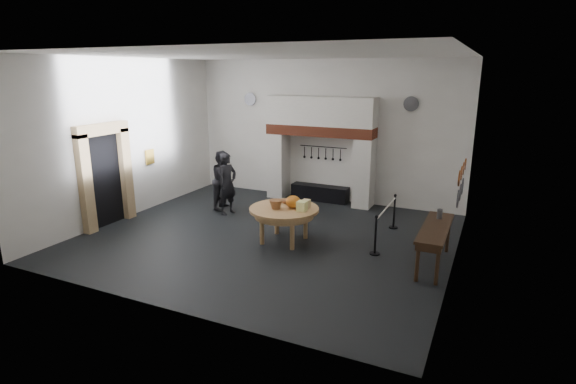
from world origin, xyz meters
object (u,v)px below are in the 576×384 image
at_px(iron_range, 320,193).
at_px(visitor_near, 227,184).
at_px(side_table, 436,228).
at_px(visitor_far, 223,180).
at_px(barrier_post_far, 394,212).
at_px(work_table, 284,209).
at_px(barrier_post_near, 376,236).

relative_size(iron_range, visitor_near, 1.03).
bearing_deg(iron_range, side_table, -42.53).
xyz_separation_m(iron_range, visitor_near, (-1.98, -2.47, 0.67)).
bearing_deg(visitor_far, side_table, -112.82).
bearing_deg(iron_range, visitor_far, -138.94).
xyz_separation_m(visitor_far, barrier_post_far, (5.17, 0.39, -0.45)).
bearing_deg(work_table, visitor_far, 148.85).
xyz_separation_m(barrier_post_near, barrier_post_far, (0.00, 2.00, 0.00)).
distance_m(iron_range, side_table, 5.60).
bearing_deg(iron_range, work_table, -82.22).
height_order(work_table, visitor_near, visitor_near).
bearing_deg(barrier_post_far, visitor_far, -175.69).
bearing_deg(visitor_far, work_table, -129.38).
bearing_deg(work_table, barrier_post_far, 43.38).
xyz_separation_m(visitor_far, barrier_post_near, (5.17, -1.61, -0.45)).
distance_m(side_table, barrier_post_far, 2.49).
xyz_separation_m(side_table, barrier_post_far, (-1.31, 2.08, -0.42)).
xyz_separation_m(work_table, visitor_near, (-2.50, 1.35, 0.08)).
bearing_deg(iron_range, barrier_post_near, -52.84).
relative_size(side_table, barrier_post_near, 2.44).
height_order(side_table, barrier_post_far, same).
height_order(work_table, side_table, side_table).
bearing_deg(visitor_near, side_table, -87.36).
height_order(visitor_far, barrier_post_far, visitor_far).
bearing_deg(visitor_near, barrier_post_far, -66.02).
xyz_separation_m(work_table, barrier_post_far, (2.27, 2.14, -0.39)).
bearing_deg(visitor_near, visitor_far, 59.59).
bearing_deg(barrier_post_far, barrier_post_near, -90.00).
height_order(iron_range, visitor_near, visitor_near).
relative_size(work_table, visitor_far, 0.95).
bearing_deg(barrier_post_near, barrier_post_far, 90.00).
xyz_separation_m(visitor_near, side_table, (6.08, -1.29, -0.05)).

